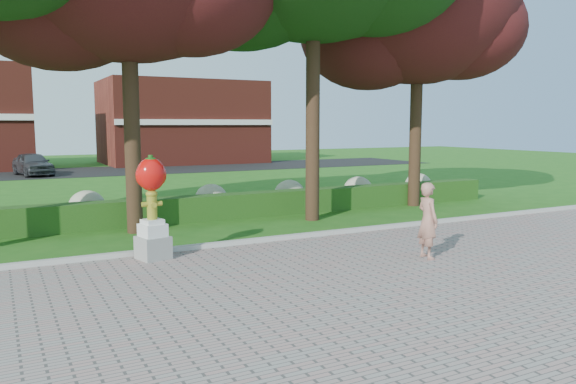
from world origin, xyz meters
name	(u,v)px	position (x,y,z in m)	size (l,w,h in m)	color
ground	(299,273)	(0.00, 0.00, 0.00)	(100.00, 100.00, 0.00)	#215A16
walkway	(434,337)	(0.00, -4.00, 0.02)	(40.00, 14.00, 0.04)	gray
curb	(242,243)	(0.00, 3.00, 0.07)	(40.00, 0.18, 0.15)	#ADADA5
lawn_hedge	(192,209)	(0.00, 7.00, 0.40)	(24.00, 0.70, 0.80)	#134012
hydrangea_row	(199,199)	(0.57, 8.00, 0.55)	(20.10, 1.10, 0.99)	tan
street	(90,172)	(0.00, 28.00, 0.01)	(50.00, 8.00, 0.02)	black
building_right	(182,122)	(8.00, 34.00, 3.20)	(12.00, 8.00, 6.40)	maroon
tree_far_right	(415,16)	(8.40, 6.58, 6.97)	(7.88, 6.72, 10.21)	black
hydrant_sculpture	(152,204)	(-2.37, 2.50, 1.28)	(0.77, 0.77, 2.33)	gray
woman	(428,220)	(3.13, -0.30, 0.90)	(0.63, 0.41, 1.72)	#AD7562
parked_car	(33,164)	(-3.41, 26.70, 0.71)	(1.63, 4.06, 1.38)	#3A3D41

